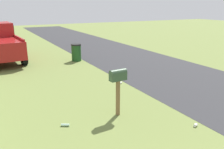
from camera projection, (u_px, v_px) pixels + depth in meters
name	position (u px, v px, depth m)	size (l,w,h in m)	color
road_asphalt	(210.00, 88.00, 9.30)	(60.00, 5.13, 0.01)	#2D2D30
mailbox	(118.00, 79.00, 6.76)	(0.24, 0.51, 1.37)	brown
trash_bin	(76.00, 52.00, 13.68)	(0.56, 0.56, 0.97)	#1E4C1E
litter_cup_by_mailbox	(195.00, 125.00, 6.36)	(0.08, 0.08, 0.10)	white
litter_cup_near_hydrant	(121.00, 83.00, 9.80)	(0.08, 0.08, 0.10)	white
litter_bottle_far_scatter	(65.00, 125.00, 6.38)	(0.07, 0.07, 0.22)	#B2D8BF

